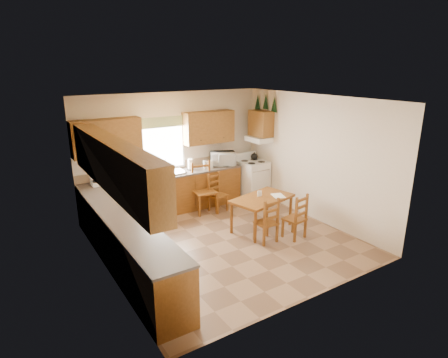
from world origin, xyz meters
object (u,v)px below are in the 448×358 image
chair_far_left (218,193)px  chair_near_left (266,220)px  dining_table (262,213)px  chair_near_right (295,216)px  microwave (223,159)px  chair_far_right (204,189)px  stove (253,180)px

chair_far_left → chair_near_left: bearing=-102.7°
dining_table → chair_far_left: bearing=86.3°
dining_table → chair_near_right: (0.29, -0.66, 0.11)m
chair_near_left → chair_far_left: chair_near_left is taller
chair_near_right → chair_far_left: (-0.52, 2.00, -0.01)m
microwave → chair_near_left: bearing=-78.8°
chair_far_left → chair_far_right: 0.35m
microwave → chair_near_left: 2.48m
microwave → chair_far_left: microwave is taller
chair_near_left → chair_far_left: bearing=-91.5°
chair_near_left → chair_far_left: 1.83m
stove → chair_near_left: 2.44m
dining_table → stove: bearing=45.7°
chair_near_right → chair_far_left: size_ratio=1.02×
microwave → chair_far_left: 0.94m
dining_table → chair_far_right: (-0.54, 1.43, 0.23)m
chair_near_right → chair_far_right: size_ratio=0.79×
chair_near_left → chair_far_right: (-0.26, 1.92, 0.13)m
stove → microwave: bearing=158.1°
microwave → chair_near_left: size_ratio=0.61×
chair_near_left → chair_near_right: size_ratio=0.99×
microwave → chair_far_left: (-0.46, -0.51, -0.64)m
chair_near_right → stove: bearing=-115.5°
dining_table → chair_near_left: size_ratio=1.45×
stove → chair_near_left: (-1.24, -2.09, -0.03)m
chair_far_right → chair_near_right: bearing=-61.7°
dining_table → chair_near_right: chair_near_right is taller
stove → dining_table: (-0.96, -1.60, -0.13)m
microwave → chair_near_right: bearing=-65.1°
chair_near_left → microwave: bearing=-102.1°
chair_near_left → chair_near_right: bearing=163.9°
dining_table → chair_far_right: chair_far_right is taller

